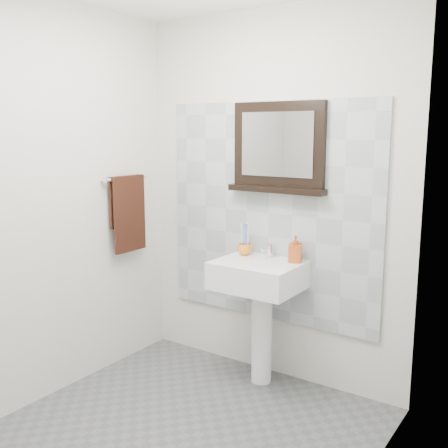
# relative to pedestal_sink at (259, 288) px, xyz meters

# --- Properties ---
(floor) EXTENTS (2.00, 2.20, 0.01)m
(floor) POSITION_rel_pedestal_sink_xyz_m (-0.05, -0.87, -0.68)
(floor) COLOR #535558
(floor) RESTS_ON ground
(back_wall) EXTENTS (2.00, 0.01, 2.50)m
(back_wall) POSITION_rel_pedestal_sink_xyz_m (-0.05, 0.23, 0.57)
(back_wall) COLOR silver
(back_wall) RESTS_ON ground
(left_wall) EXTENTS (0.01, 2.20, 2.50)m
(left_wall) POSITION_rel_pedestal_sink_xyz_m (-1.05, -0.87, 0.57)
(left_wall) COLOR silver
(left_wall) RESTS_ON ground
(right_wall) EXTENTS (0.01, 2.20, 2.50)m
(right_wall) POSITION_rel_pedestal_sink_xyz_m (0.95, -0.87, 0.57)
(right_wall) COLOR silver
(right_wall) RESTS_ON ground
(splashback) EXTENTS (1.60, 0.02, 1.50)m
(splashback) POSITION_rel_pedestal_sink_xyz_m (-0.05, 0.21, 0.47)
(splashback) COLOR #A8B1B6
(splashback) RESTS_ON back_wall
(pedestal_sink) EXTENTS (0.55, 0.44, 0.96)m
(pedestal_sink) POSITION_rel_pedestal_sink_xyz_m (0.00, 0.00, 0.00)
(pedestal_sink) COLOR white
(pedestal_sink) RESTS_ON ground
(toothbrush_cup) EXTENTS (0.11, 0.11, 0.08)m
(toothbrush_cup) POSITION_rel_pedestal_sink_xyz_m (-0.18, 0.10, 0.22)
(toothbrush_cup) COLOR orange
(toothbrush_cup) RESTS_ON pedestal_sink
(toothbrushes) EXTENTS (0.05, 0.04, 0.21)m
(toothbrushes) POSITION_rel_pedestal_sink_xyz_m (-0.17, 0.10, 0.31)
(toothbrushes) COLOR white
(toothbrushes) RESTS_ON toothbrush_cup
(soap_dispenser) EXTENTS (0.10, 0.10, 0.18)m
(soap_dispenser) POSITION_rel_pedestal_sink_xyz_m (0.20, 0.11, 0.27)
(soap_dispenser) COLOR #AE2B14
(soap_dispenser) RESTS_ON pedestal_sink
(framed_mirror) EXTENTS (0.70, 0.11, 0.59)m
(framed_mirror) POSITION_rel_pedestal_sink_xyz_m (0.03, 0.19, 0.91)
(framed_mirror) COLOR black
(framed_mirror) RESTS_ON back_wall
(towel_bar) EXTENTS (0.07, 0.40, 0.03)m
(towel_bar) POSITION_rel_pedestal_sink_xyz_m (-1.00, -0.19, 0.69)
(towel_bar) COLOR silver
(towel_bar) RESTS_ON left_wall
(hand_towel) EXTENTS (0.06, 0.30, 0.55)m
(hand_towel) POSITION_rel_pedestal_sink_xyz_m (-0.99, -0.19, 0.48)
(hand_towel) COLOR black
(hand_towel) RESTS_ON towel_bar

